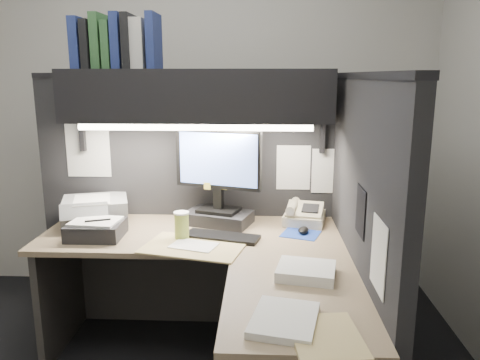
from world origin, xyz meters
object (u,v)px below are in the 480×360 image
Objects in this scene: overhead_shelf at (198,96)px; coffee_cup at (182,227)px; telephone at (304,215)px; desk at (244,331)px; printer at (96,211)px; monitor at (218,187)px; keyboard at (222,237)px; notebook_stack at (96,230)px.

coffee_cup is (-0.06, -0.31, -0.70)m from overhead_shelf.
telephone is at bearing 25.17° from coffee_cup.
desk is 1.24m from printer.
telephone is (0.52, 0.04, -0.18)m from monitor.
desk is at bearing -58.22° from monitor.
coffee_cup is (-0.36, 0.44, 0.36)m from desk.
keyboard is at bearing -63.22° from monitor.
monitor is 0.74m from notebook_stack.
telephone reaches higher than notebook_stack.
monitor reaches higher than desk.
notebook_stack is (-0.84, 0.45, 0.33)m from desk.
printer is at bearing -165.38° from telephone.
desk is 0.91m from telephone.
monitor is 2.33× the size of telephone.
monitor reaches higher than coffee_cup.
coffee_cup is 0.48m from notebook_stack.
overhead_shelf is 10.52× the size of coffee_cup.
desk is 11.53× the size of coffee_cup.
desk is 2.94× the size of monitor.
printer reaches higher than keyboard.
desk is 1.33m from overhead_shelf.
desk is at bearing -50.89° from coffee_cup.
notebook_stack reaches higher than keyboard.
keyboard is 1.67× the size of telephone.
overhead_shelf is at bearing 111.79° from desk.
printer is (-0.76, -0.01, -0.15)m from monitor.
printer is (-0.80, 0.25, 0.07)m from keyboard.
notebook_stack is (-0.48, 0.01, -0.03)m from coffee_cup.
overhead_shelf is 0.95m from notebook_stack.
overhead_shelf is at bearing -15.19° from printer.
keyboard reaches higher than desk.
telephone reaches higher than desk.
overhead_shelf reaches higher than coffee_cup.
monitor is at bearing 58.49° from coffee_cup.
overhead_shelf is 0.97m from telephone.
monitor is 1.53× the size of printer.
overhead_shelf reaches higher than keyboard.
coffee_cup reaches higher than desk.
desk is at bearing -101.47° from telephone.
telephone is (0.34, 0.77, 0.34)m from desk.
telephone is 1.28m from printer.
printer is 1.29× the size of notebook_stack.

